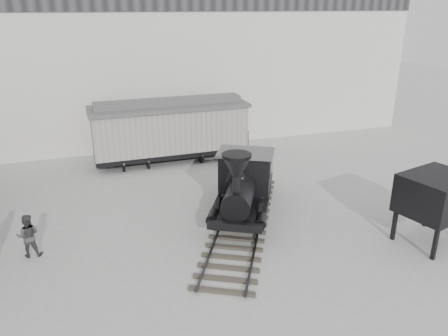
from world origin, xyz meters
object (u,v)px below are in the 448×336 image
object	(u,v)px
boxcar	(170,129)
visitor_b	(28,236)
locomotive	(244,188)
coal_hopper	(436,199)

from	to	relation	value
boxcar	visitor_b	world-z (taller)	boxcar
boxcar	visitor_b	bearing A→B (deg)	-129.87
locomotive	boxcar	size ratio (longest dim) A/B	1.09
locomotive	visitor_b	bearing A→B (deg)	-148.14
coal_hopper	locomotive	bearing A→B (deg)	130.02
visitor_b	coal_hopper	xyz separation A→B (m)	(14.11, -3.57, 0.94)
locomotive	visitor_b	size ratio (longest dim) A/B	6.01
visitor_b	boxcar	bearing A→B (deg)	-124.34
locomotive	coal_hopper	distance (m)	7.19
locomotive	boxcar	xyz separation A→B (m)	(-1.47, 7.86, 0.60)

